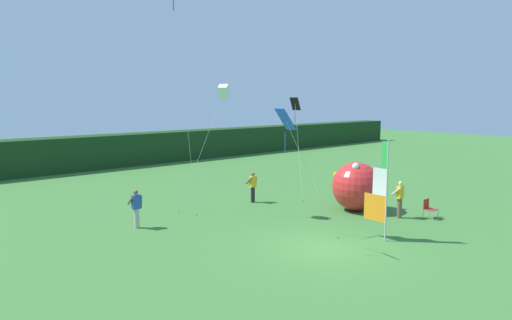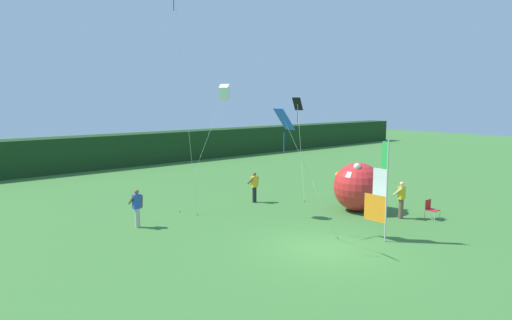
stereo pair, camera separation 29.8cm
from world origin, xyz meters
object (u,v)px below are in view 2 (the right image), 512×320
at_px(person_near_banner, 401,199).
at_px(kite_black_diamond_3, 298,109).
at_px(person_far_left, 254,186).
at_px(inflatable_balloon, 358,187).
at_px(kite_blue_diamond_1, 286,125).
at_px(banner_flag, 380,192).
at_px(person_mid_field, 137,207).
at_px(folding_chair, 431,208).
at_px(kite_white_box_0, 224,93).

distance_m(person_near_banner, kite_black_diamond_3, 8.48).
xyz_separation_m(person_far_left, kite_black_diamond_3, (3.76, 0.49, 4.08)).
height_order(inflatable_balloon, kite_blue_diamond_1, kite_blue_diamond_1).
relative_size(banner_flag, person_mid_field, 2.39).
xyz_separation_m(banner_flag, folding_chair, (4.50, 0.26, -1.39)).
bearing_deg(kite_black_diamond_3, person_near_banner, -95.82).
bearing_deg(kite_black_diamond_3, person_far_left, -172.60).
bearing_deg(person_mid_field, banner_flag, -50.61).
relative_size(inflatable_balloon, kite_black_diamond_3, 0.44).
xyz_separation_m(banner_flag, person_near_banner, (3.52, 1.19, -0.98)).
height_order(banner_flag, kite_white_box_0, kite_white_box_0).
xyz_separation_m(folding_chair, kite_white_box_0, (-6.78, 6.71, 5.28)).
distance_m(person_near_banner, folding_chair, 1.41).
bearing_deg(person_near_banner, inflatable_balloon, 98.47).
bearing_deg(person_near_banner, person_far_left, 113.38).
height_order(person_near_banner, inflatable_balloon, inflatable_balloon).
bearing_deg(folding_chair, kite_black_diamond_3, 91.54).
bearing_deg(person_mid_field, inflatable_balloon, -24.67).
distance_m(person_near_banner, kite_blue_diamond_1, 8.18).
bearing_deg(kite_black_diamond_3, folding_chair, -88.46).
distance_m(banner_flag, person_mid_field, 10.14).
relative_size(banner_flag, kite_blue_diamond_1, 0.77).
bearing_deg(kite_black_diamond_3, inflatable_balloon, -101.73).
height_order(folding_chair, kite_white_box_0, kite_white_box_0).
distance_m(kite_white_box_0, kite_black_diamond_3, 6.81).
distance_m(person_near_banner, person_mid_field, 11.92).
relative_size(kite_white_box_0, kite_blue_diamond_1, 1.19).
bearing_deg(kite_white_box_0, kite_black_diamond_3, 14.08).
bearing_deg(kite_blue_diamond_1, kite_black_diamond_3, 41.95).
xyz_separation_m(banner_flag, person_far_left, (0.52, 8.13, -1.04)).
bearing_deg(person_near_banner, banner_flag, -161.33).
bearing_deg(banner_flag, kite_blue_diamond_1, 160.06).
distance_m(banner_flag, person_far_left, 8.21).
bearing_deg(person_far_left, kite_blue_diamond_1, -122.48).
xyz_separation_m(kite_white_box_0, kite_blue_diamond_1, (-1.50, -5.60, -1.18)).
bearing_deg(person_mid_field, kite_blue_diamond_1, -67.83).
distance_m(person_mid_field, kite_blue_diamond_1, 7.87).
bearing_deg(person_far_left, banner_flag, -93.66).
bearing_deg(person_far_left, person_near_banner, -66.62).
relative_size(banner_flag, folding_chair, 4.47).
distance_m(person_mid_field, kite_white_box_0, 6.46).
xyz_separation_m(inflatable_balloon, kite_white_box_0, (-5.47, 3.58, 4.58)).
bearing_deg(person_near_banner, kite_white_box_0, 135.08).
relative_size(folding_chair, kite_blue_diamond_1, 0.17).
height_order(person_near_banner, kite_black_diamond_3, kite_black_diamond_3).
bearing_deg(kite_blue_diamond_1, person_far_left, 57.52).
bearing_deg(banner_flag, kite_black_diamond_3, 63.60).
bearing_deg(folding_chair, person_mid_field, 145.36).
bearing_deg(person_near_banner, kite_black_diamond_3, 84.18).
relative_size(banner_flag, person_near_banner, 2.30).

